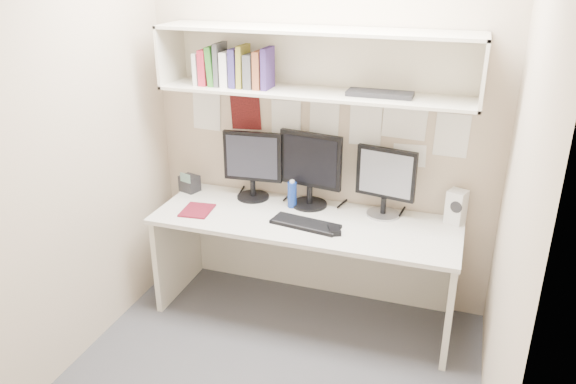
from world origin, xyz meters
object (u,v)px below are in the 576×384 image
(speaker, at_px, (456,207))
(desk_phone, at_px, (190,183))
(monitor_left, at_px, (253,163))
(keyboard, at_px, (305,224))
(monitor_right, at_px, (385,179))
(monitor_center, at_px, (310,167))
(desk, at_px, (305,267))
(maroon_notebook, at_px, (197,210))

(speaker, xyz_separation_m, desk_phone, (-1.87, -0.07, -0.05))
(monitor_left, height_order, keyboard, monitor_left)
(monitor_left, bearing_deg, monitor_right, -5.06)
(monitor_center, distance_m, keyboard, 0.42)
(desk_phone, bearing_deg, monitor_left, 22.55)
(monitor_left, relative_size, monitor_center, 0.93)
(monitor_right, distance_m, speaker, 0.48)
(desk, distance_m, speaker, 1.07)
(desk, bearing_deg, speaker, 15.08)
(monitor_right, height_order, keyboard, monitor_right)
(monitor_left, bearing_deg, speaker, -3.75)
(keyboard, bearing_deg, monitor_center, 110.38)
(desk, xyz_separation_m, desk_phone, (-0.94, 0.18, 0.42))
(desk, relative_size, monitor_center, 3.87)
(keyboard, bearing_deg, speaker, 30.30)
(monitor_left, relative_size, monitor_right, 1.04)
(monitor_center, relative_size, speaker, 2.35)
(desk, relative_size, keyboard, 4.51)
(monitor_center, bearing_deg, desk, -71.47)
(speaker, bearing_deg, desk, -144.78)
(monitor_left, xyz_separation_m, keyboard, (0.48, -0.32, -0.25))
(maroon_notebook, distance_m, desk_phone, 0.38)
(monitor_center, relative_size, desk_phone, 3.35)
(keyboard, bearing_deg, desk_phone, 172.62)
(keyboard, distance_m, desk_phone, 1.01)
(keyboard, height_order, maroon_notebook, keyboard)
(monitor_left, relative_size, keyboard, 1.09)
(monitor_left, distance_m, monitor_center, 0.42)
(monitor_right, relative_size, maroon_notebook, 2.00)
(monitor_left, height_order, maroon_notebook, monitor_left)
(keyboard, bearing_deg, monitor_right, 44.86)
(desk, height_order, maroon_notebook, maroon_notebook)
(monitor_right, bearing_deg, desk_phone, -167.64)
(monitor_left, bearing_deg, maroon_notebook, -133.60)
(monitor_left, height_order, desk_phone, monitor_left)
(speaker, distance_m, maroon_notebook, 1.70)
(desk, distance_m, maroon_notebook, 0.83)
(desk, distance_m, keyboard, 0.39)
(speaker, relative_size, desk_phone, 1.42)
(desk_phone, bearing_deg, keyboard, 1.83)
(desk, bearing_deg, monitor_center, 99.19)
(monitor_right, xyz_separation_m, maroon_notebook, (-1.20, -0.34, -0.25))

